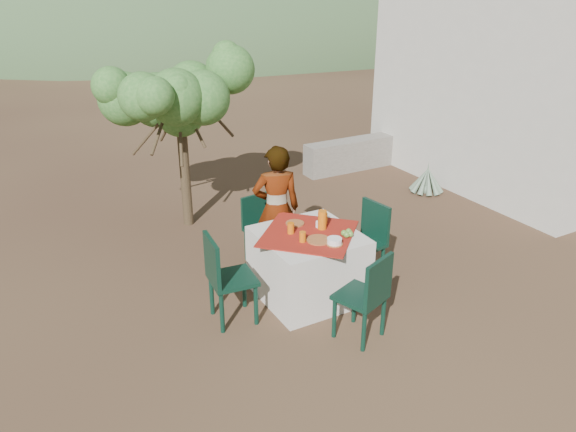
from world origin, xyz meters
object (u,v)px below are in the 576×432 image
at_px(chair_near, 367,294).
at_px(agave, 427,180).
at_px(guesthouse, 527,89).
at_px(table, 308,265).
at_px(chair_far, 260,225).
at_px(shrub_tree, 183,104).
at_px(person, 276,209).
at_px(chair_right, 368,238).
at_px(chair_left, 224,275).
at_px(juice_pitcher, 322,220).

bearing_deg(chair_near, agave, -160.20).
xyz_separation_m(agave, guesthouse, (1.97, -0.06, 1.30)).
height_order(table, guesthouse, guesthouse).
height_order(chair_far, shrub_tree, shrub_tree).
distance_m(table, person, 0.83).
bearing_deg(guesthouse, agave, 178.12).
bearing_deg(chair_right, table, -96.68).
height_order(chair_near, guesthouse, guesthouse).
bearing_deg(guesthouse, table, -162.03).
distance_m(chair_far, agave, 3.48).
distance_m(chair_right, agave, 3.08).
distance_m(table, chair_left, 1.00).
xyz_separation_m(chair_left, person, (0.99, 0.76, 0.23)).
distance_m(agave, juice_pitcher, 3.65).
bearing_deg(table, chair_far, 94.23).
distance_m(guesthouse, juice_pitcher, 5.41).
xyz_separation_m(chair_far, juice_pitcher, (0.26, -1.00, 0.41)).
height_order(chair_far, juice_pitcher, juice_pitcher).
height_order(chair_far, chair_right, chair_right).
bearing_deg(shrub_tree, person, -76.31).
height_order(shrub_tree, juice_pitcher, shrub_tree).
xyz_separation_m(chair_right, juice_pitcher, (-0.62, 0.01, 0.36)).
xyz_separation_m(chair_left, juice_pitcher, (1.17, 0.05, 0.33)).
bearing_deg(juice_pitcher, chair_right, -0.79).
bearing_deg(chair_right, shrub_tree, -161.71).
distance_m(person, juice_pitcher, 0.74).
xyz_separation_m(guesthouse, juice_pitcher, (-5.10, -1.69, -0.63)).
xyz_separation_m(chair_near, person, (-0.07, 1.70, 0.26)).
relative_size(chair_far, shrub_tree, 0.38).
relative_size(chair_right, person, 0.60).
xyz_separation_m(chair_near, chair_left, (-1.06, 0.94, 0.02)).
bearing_deg(chair_near, chair_left, -62.15).
height_order(table, chair_near, chair_near).
xyz_separation_m(chair_right, person, (-0.80, 0.72, 0.26)).
xyz_separation_m(person, guesthouse, (5.28, 0.98, 0.73)).
bearing_deg(person, chair_near, 109.83).
bearing_deg(table, chair_right, 1.27).
distance_m(chair_right, juice_pitcher, 0.71).
bearing_deg(shrub_tree, table, -80.23).
bearing_deg(guesthouse, shrub_tree, 171.84).
distance_m(table, chair_right, 0.81).
relative_size(chair_left, guesthouse, 0.23).
bearing_deg(agave, person, -162.49).
bearing_deg(chair_near, juice_pitcher, -116.88).
relative_size(table, shrub_tree, 0.61).
distance_m(person, agave, 3.52).
xyz_separation_m(chair_far, guesthouse, (5.36, 0.68, 1.04)).
bearing_deg(juice_pitcher, guesthouse, 18.31).
bearing_deg(juice_pitcher, agave, 29.26).
bearing_deg(chair_left, guesthouse, -68.93).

